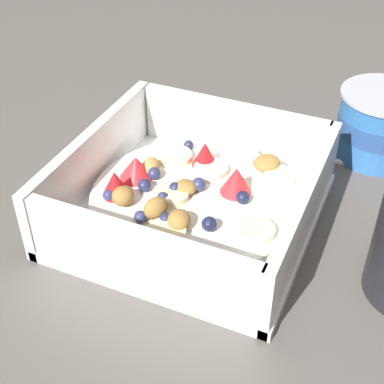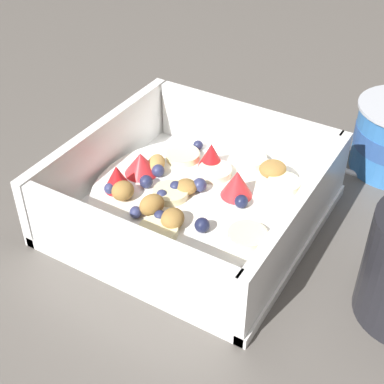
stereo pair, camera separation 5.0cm
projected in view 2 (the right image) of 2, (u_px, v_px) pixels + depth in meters
ground_plane at (188, 225)px, 0.51m from camera, size 2.40×2.40×0.00m
fruit_bowl at (192, 199)px, 0.51m from camera, size 0.21×0.21×0.07m
spoon at (299, 152)px, 0.60m from camera, size 0.03×0.17×0.01m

